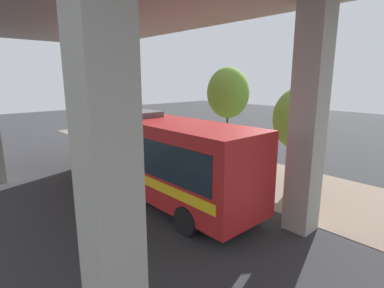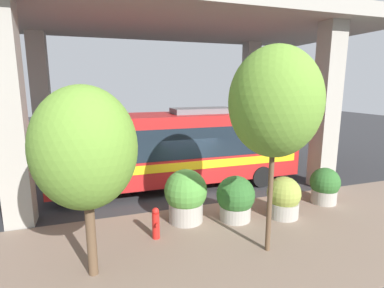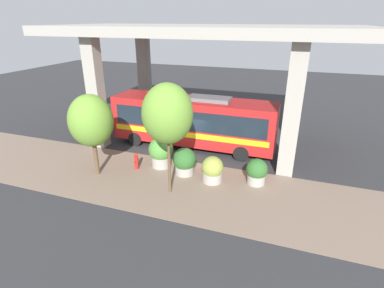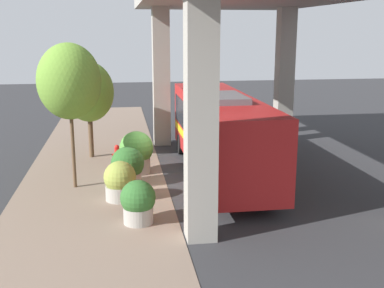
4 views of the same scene
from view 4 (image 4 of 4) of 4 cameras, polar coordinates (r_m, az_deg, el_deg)
ground_plane at (r=20.92m, az=-3.31°, el=-4.00°), size 80.00×80.00×0.00m
sidewalk_strip at (r=20.87m, az=-11.56°, el=-4.27°), size 6.00×40.00×0.02m
overpass at (r=20.75m, az=7.90°, el=15.56°), size 9.40×20.71×8.06m
bus at (r=20.86m, az=3.41°, el=1.63°), size 2.75×11.30×3.70m
fire_hydrant at (r=22.77m, az=-8.86°, el=-1.34°), size 0.48×0.23×1.03m
planter_front at (r=19.84m, az=-7.63°, el=-2.66°), size 1.36×1.36×1.61m
planter_middle at (r=15.94m, az=-6.40°, el=-6.87°), size 1.17×1.17×1.48m
planter_back at (r=21.46m, az=-6.59°, el=-0.96°), size 1.49×1.49×1.89m
planter_extra at (r=18.16m, az=-8.51°, el=-4.42°), size 1.21×1.21×1.51m
street_tree_near at (r=24.15m, az=-12.14°, el=6.03°), size 2.45×2.45×4.76m
street_tree_far at (r=19.30m, az=-14.35°, el=7.18°), size 2.47×2.47×5.78m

